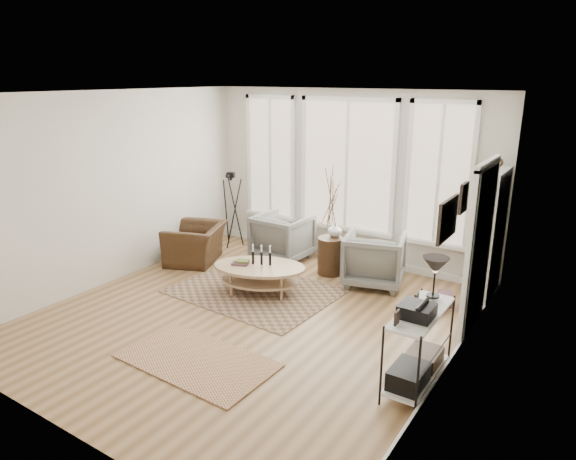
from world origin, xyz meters
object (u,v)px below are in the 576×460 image
Objects in this scene: bookcase at (487,237)px; accent_chair at (195,243)px; low_shelf at (419,340)px; armchair_right at (374,259)px; armchair_left at (283,237)px; side_table at (331,225)px; coffee_table at (259,272)px.

bookcase is 2.06× the size of accent_chair.
low_shelf reaches higher than armchair_right.
low_shelf reaches higher than armchair_left.
side_table is (-2.31, -0.26, -0.14)m from bookcase.
coffee_table is 1.43m from side_table.
accent_chair is at bearing -167.30° from bookcase.
armchair_left is (-3.33, -0.11, -0.55)m from bookcase.
bookcase is at bearing 174.77° from armchair_right.
side_table is at bearing 86.67° from accent_chair.
bookcase is at bearing 80.37° from accent_chair.
coffee_table is at bearing 51.78° from accent_chair.
bookcase reaches higher than coffee_table.
armchair_right is at bearing -170.01° from bookcase.
coffee_table is at bearing 28.72° from armchair_right.
side_table is at bearing 67.85° from coffee_table.
low_shelf is at bearing -45.08° from side_table.
armchair_left is at bearing -20.51° from armchair_right.
side_table is at bearing -16.22° from armchair_right.
armchair_right is 3.08m from accent_chair.
armchair_left is 0.89× the size of accent_chair.
armchair_right is at bearing 123.39° from low_shelf.
armchair_left is (-3.27, 2.42, -0.10)m from low_shelf.
armchair_left is at bearing 143.59° from low_shelf.
side_table is (0.51, 1.25, 0.48)m from coffee_table.
accent_chair is (-4.47, 1.50, -0.19)m from low_shelf.
accent_chair is at bearing 161.46° from low_shelf.
side_table is at bearing 173.32° from armchair_left.
side_table reaches higher than coffee_table.
side_table reaches higher than armchair_left.
coffee_table is at bearing 159.86° from low_shelf.
armchair_right is (1.79, -0.17, 0.00)m from armchair_left.
armchair_left is 1.51m from accent_chair.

